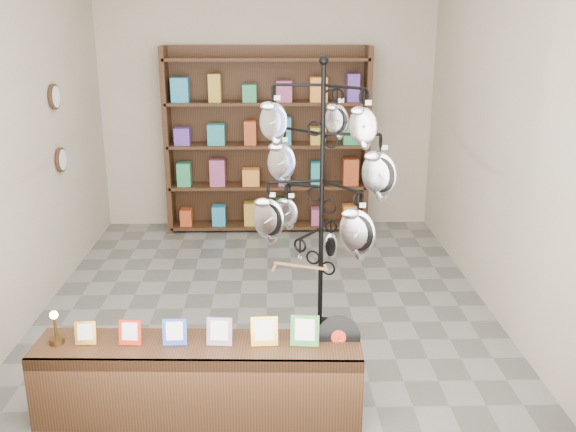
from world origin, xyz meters
name	(u,v)px	position (x,y,z in m)	size (l,w,h in m)	color
ground	(267,308)	(0.00, 0.00, 0.00)	(5.00, 5.00, 0.00)	slate
room_envelope	(264,101)	(0.00, 0.00, 1.85)	(5.00, 5.00, 5.00)	#BEAC99
display_tree	(322,181)	(0.44, -0.48, 1.30)	(1.24, 1.24, 2.24)	black
front_shelf	(199,379)	(-0.42, -1.61, 0.26)	(2.10, 0.50, 0.74)	black
back_shelving	(267,146)	(0.00, 2.30, 1.03)	(2.42, 0.36, 2.20)	black
wall_clocks	(58,129)	(-1.97, 0.80, 1.50)	(0.03, 0.24, 0.84)	black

